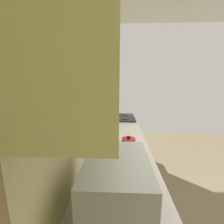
% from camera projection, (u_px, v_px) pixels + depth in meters
% --- Properties ---
extents(ground_plane, '(6.08, 6.08, 0.00)m').
position_uv_depth(ground_plane, '(220.00, 220.00, 1.83)').
color(ground_plane, brown).
extents(wall_back, '(3.92, 0.12, 2.81)m').
position_uv_depth(wall_back, '(84.00, 104.00, 1.60)').
color(wall_back, beige).
rests_on(wall_back, ground_plane).
extents(counter_run, '(2.90, 0.66, 0.92)m').
position_uv_depth(counter_run, '(119.00, 218.00, 1.35)').
color(counter_run, beige).
rests_on(counter_run, ground_plane).
extents(upper_cabinets, '(1.79, 0.30, 0.71)m').
position_uv_depth(upper_cabinets, '(97.00, 45.00, 1.05)').
color(upper_cabinets, '#E1EC9E').
extents(oven_range, '(0.68, 0.65, 1.10)m').
position_uv_depth(oven_range, '(119.00, 139.00, 3.09)').
color(oven_range, '#B7BABF').
rests_on(oven_range, ground_plane).
extents(microwave, '(0.47, 0.35, 0.33)m').
position_uv_depth(microwave, '(117.00, 187.00, 0.83)').
color(microwave, '#B7BABF').
rests_on(microwave, counter_run).
extents(bowl, '(0.16, 0.16, 0.06)m').
position_uv_depth(bowl, '(131.00, 165.00, 1.29)').
color(bowl, '#4C8CBF').
rests_on(bowl, counter_run).
extents(kettle, '(0.19, 0.14, 0.16)m').
position_uv_depth(kettle, '(128.00, 144.00, 1.60)').
color(kettle, red).
rests_on(kettle, counter_run).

